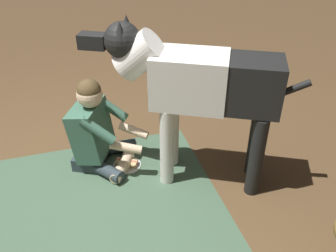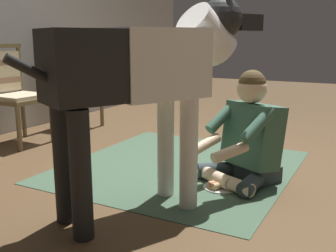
# 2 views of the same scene
# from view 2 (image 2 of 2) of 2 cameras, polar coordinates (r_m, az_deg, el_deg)

# --- Properties ---
(ground_plane) EXTENTS (14.15, 14.15, 0.00)m
(ground_plane) POSITION_cam_2_polar(r_m,az_deg,el_deg) (3.31, 5.84, -5.84)
(ground_plane) COLOR brown
(area_rug) EXTENTS (1.86, 1.75, 0.01)m
(area_rug) POSITION_cam_2_polar(r_m,az_deg,el_deg) (3.30, 1.62, -5.74)
(area_rug) COLOR #405B44
(area_rug) RESTS_ON ground
(dining_chair_left_of_pair) EXTENTS (0.47, 0.48, 0.98)m
(dining_chair_left_of_pair) POSITION_cam_2_polar(r_m,az_deg,el_deg) (4.25, -21.29, 4.93)
(dining_chair_left_of_pair) COLOR brown
(dining_chair_left_of_pair) RESTS_ON ground
(dining_chair_right_of_pair) EXTENTS (0.49, 0.50, 0.98)m
(dining_chair_right_of_pair) POSITION_cam_2_polar(r_m,az_deg,el_deg) (4.82, -13.88, 6.20)
(dining_chair_right_of_pair) COLOR brown
(dining_chair_right_of_pair) RESTS_ON ground
(person_sitting_on_floor) EXTENTS (0.70, 0.63, 0.82)m
(person_sitting_on_floor) POSITION_cam_2_polar(r_m,az_deg,el_deg) (2.93, 11.26, -1.63)
(person_sitting_on_floor) COLOR #2E3A40
(person_sitting_on_floor) RESTS_ON ground
(large_dog) EXTENTS (1.52, 0.88, 1.32)m
(large_dog) POSITION_cam_2_polar(r_m,az_deg,el_deg) (2.32, -2.91, 7.86)
(large_dog) COLOR white
(large_dog) RESTS_ON ground
(hot_dog_on_plate) EXTENTS (0.25, 0.25, 0.06)m
(hot_dog_on_plate) POSITION_cam_2_polar(r_m,az_deg,el_deg) (2.86, 7.57, -8.33)
(hot_dog_on_plate) COLOR silver
(hot_dog_on_plate) RESTS_ON ground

